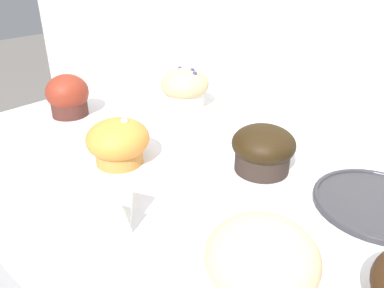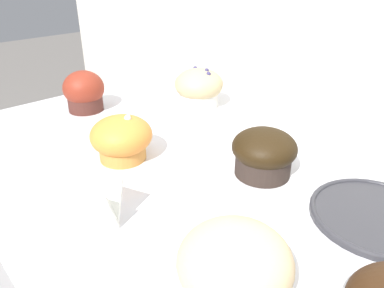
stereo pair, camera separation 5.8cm
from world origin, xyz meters
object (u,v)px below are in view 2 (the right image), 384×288
object	(u,v)px
muffin_front_left	(264,153)
muffin_front_right	(84,92)
muffin_back_left	(234,267)
muffin_front_center	(199,88)
muffin_back_right	(122,138)
serving_plate	(377,215)

from	to	relation	value
muffin_front_left	muffin_front_right	bearing A→B (deg)	-169.21
muffin_back_left	muffin_front_left	xyz separation A→B (m)	(-0.13, 0.20, 0.00)
muffin_front_right	muffin_back_left	bearing A→B (deg)	-12.51
muffin_back_left	muffin_front_left	size ratio (longest dim) A/B	1.15
muffin_front_center	muffin_back_left	world-z (taller)	muffin_front_center
muffin_back_left	muffin_back_right	world-z (taller)	same
muffin_front_center	muffin_front_left	bearing A→B (deg)	-23.25
muffin_back_right	muffin_front_right	distance (m)	0.25
muffin_back_right	serving_plate	distance (m)	0.39
muffin_back_left	muffin_front_right	bearing A→B (deg)	167.49
muffin_back_left	serving_plate	world-z (taller)	muffin_back_left
muffin_front_center	muffin_front_left	distance (m)	0.31
muffin_front_center	muffin_back_left	size ratio (longest dim) A/B	0.94
muffin_back_right	muffin_front_left	distance (m)	0.23
serving_plate	muffin_front_center	bearing A→B (deg)	168.02
muffin_front_left	serving_plate	size ratio (longest dim) A/B	0.58
muffin_front_center	muffin_front_left	world-z (taller)	muffin_front_center
muffin_back_left	serving_plate	bearing A→B (deg)	79.93
muffin_back_right	serving_plate	bearing A→B (deg)	24.39
serving_plate	muffin_back_left	bearing A→B (deg)	-100.07
muffin_back_right	muffin_front_left	size ratio (longest dim) A/B	1.03
muffin_back_right	muffin_front_left	world-z (taller)	muffin_back_right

